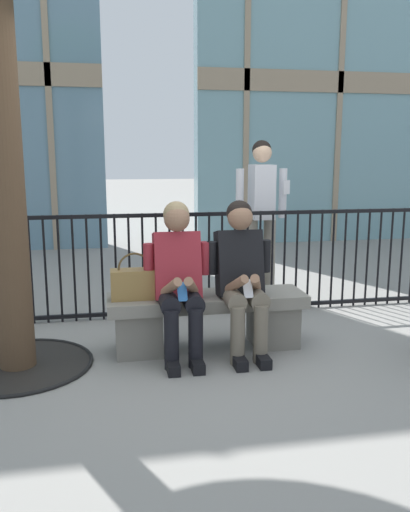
# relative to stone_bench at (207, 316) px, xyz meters

# --- Properties ---
(ground_plane) EXTENTS (60.00, 60.00, 0.00)m
(ground_plane) POSITION_rel_stone_bench_xyz_m (0.00, 0.00, -0.27)
(ground_plane) COLOR gray
(stone_bench) EXTENTS (1.60, 0.44, 0.45)m
(stone_bench) POSITION_rel_stone_bench_xyz_m (0.00, 0.00, 0.00)
(stone_bench) COLOR gray
(stone_bench) RESTS_ON ground
(seated_person_with_phone) EXTENTS (0.52, 0.66, 1.21)m
(seated_person_with_phone) POSITION_rel_stone_bench_xyz_m (-0.25, -0.13, 0.38)
(seated_person_with_phone) COLOR black
(seated_person_with_phone) RESTS_ON ground
(seated_person_companion) EXTENTS (0.52, 0.66, 1.21)m
(seated_person_companion) POSITION_rel_stone_bench_xyz_m (0.25, -0.13, 0.38)
(seated_person_companion) COLOR #6B6051
(seated_person_companion) RESTS_ON ground
(handbag_on_bench) EXTENTS (0.37, 0.16, 0.37)m
(handbag_on_bench) POSITION_rel_stone_bench_xyz_m (-0.58, -0.01, 0.30)
(handbag_on_bench) COLOR olive
(handbag_on_bench) RESTS_ON stone_bench
(bystander_at_railing) EXTENTS (0.55, 0.39, 1.71)m
(bystander_at_railing) POSITION_rel_stone_bench_xyz_m (0.83, 1.30, 0.73)
(bystander_at_railing) COLOR gray
(bystander_at_railing) RESTS_ON ground
(plaza_railing) EXTENTS (9.19, 0.04, 1.02)m
(plaza_railing) POSITION_rel_stone_bench_xyz_m (-0.00, 0.92, 0.24)
(plaza_railing) COLOR black
(plaza_railing) RESTS_ON ground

